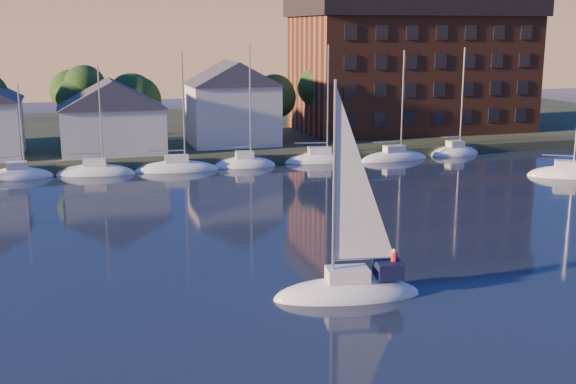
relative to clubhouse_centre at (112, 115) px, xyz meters
name	(u,v)px	position (x,y,z in m)	size (l,w,h in m)	color
shoreline_land	(151,137)	(6.00, 18.00, -5.13)	(160.00, 50.00, 2.00)	#2D3720
wooden_dock	(174,166)	(6.00, -5.00, -5.13)	(120.00, 3.00, 1.00)	brown
clubhouse_centre	(112,115)	(0.00, 0.00, 0.00)	(11.55, 8.40, 8.08)	white
clubhouse_east	(232,102)	(14.00, 2.00, 0.87)	(10.50, 8.40, 9.80)	white
condo_block	(412,64)	(40.00, 7.95, 4.66)	(31.00, 17.00, 17.40)	brown
tree_line	(176,90)	(8.00, 6.00, 2.04)	(93.40, 5.40, 8.90)	#352718
moored_fleet	(139,172)	(2.00, -8.00, -5.03)	(79.50, 2.40, 12.05)	white
hero_sailboat	(350,287)	(9.76, -46.70, -4.58)	(8.46, 3.83, 12.92)	white
drifting_sailboat_right	(565,176)	(42.43, -22.07, -5.04)	(7.51, 5.74, 11.53)	white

